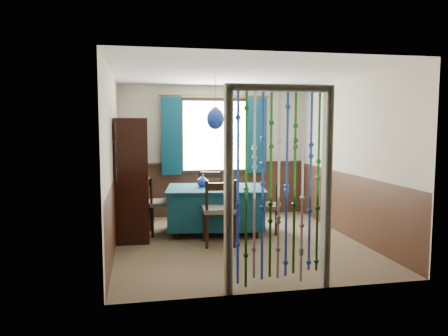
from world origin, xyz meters
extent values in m
plane|color=brown|center=(0.00, 0.00, 0.00)|extent=(4.00, 4.00, 0.00)
plane|color=silver|center=(0.00, 0.00, 2.50)|extent=(4.00, 4.00, 0.00)
plane|color=beige|center=(0.00, 2.00, 1.25)|extent=(3.60, 0.00, 3.60)
plane|color=beige|center=(0.00, -2.00, 1.25)|extent=(3.60, 0.00, 3.60)
plane|color=beige|center=(-1.80, 0.00, 1.25)|extent=(0.00, 4.00, 4.00)
plane|color=beige|center=(1.80, 0.00, 1.25)|extent=(0.00, 4.00, 4.00)
plane|color=#432819|center=(0.00, 1.99, 0.50)|extent=(3.60, 0.00, 3.60)
plane|color=#432819|center=(0.00, -1.99, 0.50)|extent=(3.60, 0.00, 3.60)
plane|color=#432819|center=(-1.79, 0.00, 0.50)|extent=(0.00, 4.00, 4.00)
plane|color=#432819|center=(1.79, 0.00, 0.50)|extent=(0.00, 4.00, 4.00)
cube|color=black|center=(0.00, 1.95, 1.55)|extent=(1.32, 0.12, 1.42)
cube|color=#0F3C4F|center=(-0.22, 0.62, 0.42)|extent=(1.63, 1.23, 0.60)
cube|color=#0F3C4F|center=(-0.22, 0.62, 0.73)|extent=(1.70, 1.29, 0.03)
cylinder|color=black|center=(-0.89, 0.33, 0.07)|extent=(0.07, 0.07, 0.14)
cylinder|color=black|center=(0.33, 0.15, 0.07)|extent=(0.07, 0.07, 0.14)
cylinder|color=black|center=(-0.77, 1.08, 0.07)|extent=(0.07, 0.07, 0.14)
cylinder|color=black|center=(0.45, 0.90, 0.07)|extent=(0.07, 0.07, 0.14)
cylinder|color=black|center=(-0.50, -0.26, 0.25)|extent=(0.05, 0.05, 0.49)
cylinder|color=black|center=(-0.10, -0.29, 0.25)|extent=(0.05, 0.05, 0.49)
cylinder|color=black|center=(-0.48, 0.12, 0.25)|extent=(0.05, 0.05, 0.49)
cylinder|color=black|center=(-0.07, 0.09, 0.25)|extent=(0.05, 0.05, 0.49)
cube|color=#5B5549|center=(-0.29, -0.08, 0.53)|extent=(0.51, 0.49, 0.07)
cube|color=black|center=(-0.30, -0.29, 0.89)|extent=(0.43, 0.07, 0.11)
cylinder|color=black|center=(-0.50, -0.27, 0.74)|extent=(0.04, 0.04, 0.48)
cylinder|color=black|center=(-0.10, -0.30, 0.74)|extent=(0.04, 0.04, 0.48)
cylinder|color=black|center=(0.04, 1.43, 0.24)|extent=(0.05, 0.05, 0.48)
cylinder|color=black|center=(-0.34, 1.48, 0.24)|extent=(0.05, 0.05, 0.48)
cylinder|color=black|center=(-0.01, 1.07, 0.24)|extent=(0.05, 0.05, 0.48)
cylinder|color=black|center=(-0.40, 1.12, 0.24)|extent=(0.05, 0.05, 0.48)
cube|color=#5B5549|center=(-0.18, 1.27, 0.51)|extent=(0.52, 0.51, 0.06)
cube|color=black|center=(-0.15, 1.46, 0.86)|extent=(0.41, 0.10, 0.11)
cylinder|color=black|center=(0.04, 1.44, 0.71)|extent=(0.04, 0.04, 0.47)
cylinder|color=black|center=(-0.34, 1.49, 0.71)|extent=(0.04, 0.04, 0.47)
cylinder|color=black|center=(-1.28, 0.91, 0.24)|extent=(0.05, 0.05, 0.48)
cylinder|color=black|center=(-1.24, 0.52, 0.24)|extent=(0.05, 0.05, 0.48)
cylinder|color=black|center=(-0.91, 0.94, 0.24)|extent=(0.05, 0.05, 0.48)
cylinder|color=black|center=(-0.88, 0.56, 0.24)|extent=(0.05, 0.05, 0.48)
cube|color=#5B5549|center=(-1.08, 0.73, 0.51)|extent=(0.49, 0.51, 0.06)
cube|color=black|center=(-1.27, 0.71, 0.86)|extent=(0.08, 0.41, 0.11)
cylinder|color=black|center=(-1.29, 0.91, 0.71)|extent=(0.04, 0.04, 0.47)
cylinder|color=black|center=(-1.25, 0.52, 0.71)|extent=(0.04, 0.04, 0.47)
cylinder|color=black|center=(0.70, 0.25, 0.21)|extent=(0.04, 0.04, 0.41)
cylinder|color=black|center=(0.83, 0.55, 0.21)|extent=(0.04, 0.04, 0.41)
cylinder|color=black|center=(0.42, 0.38, 0.21)|extent=(0.04, 0.04, 0.41)
cylinder|color=black|center=(0.55, 0.67, 0.21)|extent=(0.04, 0.04, 0.41)
cube|color=#5B5549|center=(0.62, 0.46, 0.44)|extent=(0.52, 0.53, 0.06)
cube|color=black|center=(0.77, 0.40, 0.75)|extent=(0.17, 0.33, 0.09)
cylinder|color=black|center=(0.71, 0.25, 0.62)|extent=(0.04, 0.04, 0.40)
cylinder|color=black|center=(0.84, 0.55, 0.62)|extent=(0.04, 0.04, 0.40)
cube|color=black|center=(-1.52, 0.82, 0.46)|extent=(0.54, 1.44, 0.93)
cube|color=black|center=(-1.52, 0.14, 1.39)|extent=(0.44, 0.06, 0.93)
cube|color=black|center=(-1.52, 1.50, 1.39)|extent=(0.44, 0.06, 0.93)
cube|color=black|center=(-1.52, 0.82, 1.84)|extent=(0.49, 1.43, 0.04)
cube|color=black|center=(-1.75, 0.82, 1.39)|extent=(0.07, 1.40, 0.93)
cube|color=black|center=(-1.49, 0.82, 1.26)|extent=(0.43, 1.35, 0.02)
cube|color=black|center=(-1.49, 0.82, 1.56)|extent=(0.43, 1.35, 0.02)
cylinder|color=olive|center=(-0.22, 0.62, 2.18)|extent=(0.01, 0.01, 0.65)
ellipsoid|color=navy|center=(-0.22, 0.62, 1.85)|extent=(0.28, 0.28, 0.34)
cylinder|color=olive|center=(-0.22, 0.62, 2.02)|extent=(0.09, 0.09, 0.03)
imported|color=navy|center=(-0.41, 0.76, 0.84)|extent=(0.20, 0.20, 0.19)
imported|color=beige|center=(-1.47, 0.55, 1.30)|extent=(0.31, 0.31, 0.06)
imported|color=beige|center=(-1.47, 1.14, 1.02)|extent=(0.23, 0.23, 0.19)
camera|label=1|loc=(-1.45, -6.28, 1.77)|focal=35.00mm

